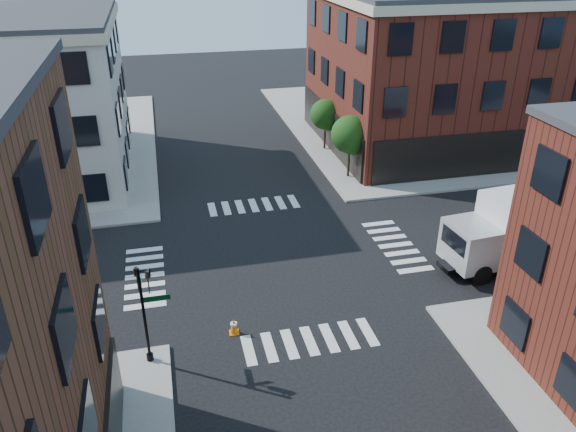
{
  "coord_description": "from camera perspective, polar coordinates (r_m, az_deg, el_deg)",
  "views": [
    {
      "loc": [
        -5.36,
        -25.68,
        16.03
      ],
      "look_at": [
        0.72,
        0.21,
        2.5
      ],
      "focal_mm": 35.0,
      "sensor_mm": 36.0,
      "label": 1
    }
  ],
  "objects": [
    {
      "name": "ground",
      "position": [
        30.74,
        -1.22,
        -4.47
      ],
      "size": [
        120.0,
        120.0,
        0.0
      ],
      "primitive_type": "plane",
      "color": "black",
      "rests_on": "ground"
    },
    {
      "name": "sidewalk_ne",
      "position": [
        55.93,
        15.75,
        9.38
      ],
      "size": [
        30.0,
        30.0,
        0.15
      ],
      "primitive_type": "cube",
      "color": "gray",
      "rests_on": "ground"
    },
    {
      "name": "building_ne",
      "position": [
        50.07,
        18.78,
        14.03
      ],
      "size": [
        25.0,
        16.0,
        12.0
      ],
      "primitive_type": "cube",
      "color": "#4F1E13",
      "rests_on": "ground"
    },
    {
      "name": "tree_near",
      "position": [
        40.05,
        6.4,
        8.05
      ],
      "size": [
        2.69,
        2.69,
        4.49
      ],
      "color": "black",
      "rests_on": "ground"
    },
    {
      "name": "tree_far",
      "position": [
        45.56,
        3.9,
        10.12
      ],
      "size": [
        2.43,
        2.43,
        4.07
      ],
      "color": "black",
      "rests_on": "ground"
    },
    {
      "name": "signal_pole",
      "position": [
        23.16,
        -14.34,
        -8.68
      ],
      "size": [
        1.29,
        1.24,
        4.6
      ],
      "color": "black",
      "rests_on": "ground"
    },
    {
      "name": "box_truck",
      "position": [
        32.18,
        23.11,
        -1.06
      ],
      "size": [
        9.03,
        3.47,
        4.0
      ],
      "rotation": [
        0.0,
        0.0,
        0.09
      ],
      "color": "silver",
      "rests_on": "ground"
    },
    {
      "name": "traffic_cone",
      "position": [
        25.48,
        -5.52,
        -11.08
      ],
      "size": [
        0.46,
        0.46,
        0.79
      ],
      "rotation": [
        0.0,
        0.0,
        -0.06
      ],
      "color": "orange",
      "rests_on": "ground"
    }
  ]
}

